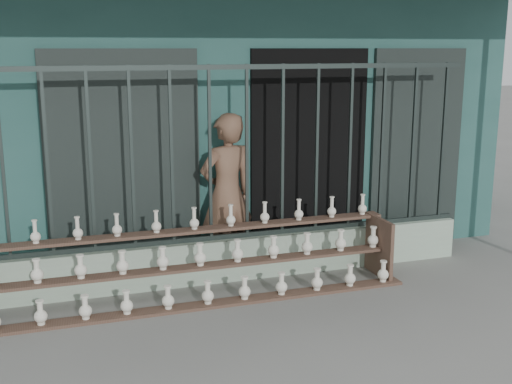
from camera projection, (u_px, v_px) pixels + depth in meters
name	position (u px, v px, depth m)	size (l,w,h in m)	color
ground	(291.00, 325.00, 5.69)	(60.00, 60.00, 0.00)	slate
workshop_building	(186.00, 103.00, 9.25)	(7.40, 6.60, 3.21)	#28544F
parapet_wall	(247.00, 257.00, 6.84)	(5.00, 0.20, 0.45)	#A5C1A6
security_fence	(247.00, 153.00, 6.60)	(5.00, 0.04, 1.80)	#283330
shelf_rack	(182.00, 265.00, 6.19)	(4.50, 0.68, 0.85)	brown
elderly_woman	(227.00, 194.00, 6.89)	(0.64, 0.42, 1.74)	brown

